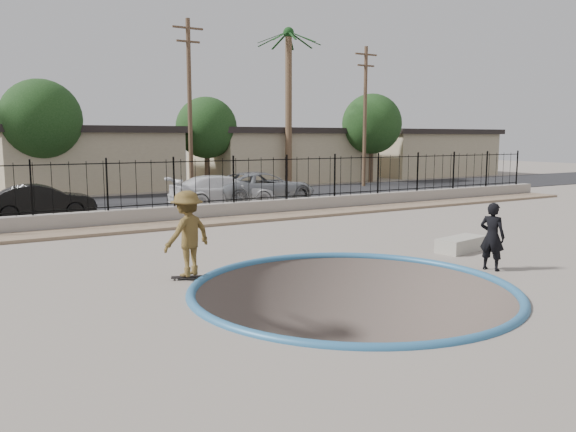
% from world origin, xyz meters
% --- Properties ---
extents(ground, '(120.00, 120.00, 2.20)m').
position_xyz_m(ground, '(0.00, 12.00, -1.10)').
color(ground, gray).
rests_on(ground, ground).
extents(bowl_pit, '(6.84, 6.84, 1.80)m').
position_xyz_m(bowl_pit, '(0.00, -1.00, 0.00)').
color(bowl_pit, '#453B35').
rests_on(bowl_pit, ground).
extents(coping_ring, '(7.04, 7.04, 0.20)m').
position_xyz_m(coping_ring, '(0.00, -1.00, 0.00)').
color(coping_ring, '#2D6694').
rests_on(coping_ring, ground).
extents(rock_strip, '(42.00, 1.60, 0.11)m').
position_xyz_m(rock_strip, '(0.00, 9.20, 0.06)').
color(rock_strip, '#977E62').
rests_on(rock_strip, ground).
extents(retaining_wall, '(42.00, 0.45, 0.60)m').
position_xyz_m(retaining_wall, '(0.00, 10.30, 0.30)').
color(retaining_wall, gray).
rests_on(retaining_wall, ground).
extents(fence, '(40.00, 0.04, 1.80)m').
position_xyz_m(fence, '(0.00, 10.30, 1.50)').
color(fence, black).
rests_on(fence, retaining_wall).
extents(street, '(90.00, 8.00, 0.04)m').
position_xyz_m(street, '(0.00, 17.00, 0.02)').
color(street, black).
rests_on(street, ground).
extents(house_center, '(10.60, 8.60, 3.90)m').
position_xyz_m(house_center, '(0.00, 26.50, 1.97)').
color(house_center, tan).
rests_on(house_center, ground).
extents(house_east, '(12.60, 8.60, 3.90)m').
position_xyz_m(house_east, '(14.00, 26.50, 1.97)').
color(house_east, tan).
rests_on(house_east, ground).
extents(house_east_far, '(11.60, 8.60, 3.90)m').
position_xyz_m(house_east_far, '(28.00, 26.50, 1.97)').
color(house_east_far, tan).
rests_on(house_east_far, ground).
extents(palm_right, '(2.30, 2.30, 10.30)m').
position_xyz_m(palm_right, '(12.00, 22.00, 7.33)').
color(palm_right, brown).
rests_on(palm_right, ground).
extents(utility_pole_mid, '(1.70, 0.24, 9.50)m').
position_xyz_m(utility_pole_mid, '(4.00, 19.00, 4.96)').
color(utility_pole_mid, '#473323').
rests_on(utility_pole_mid, ground).
extents(utility_pole_right, '(1.70, 0.24, 9.00)m').
position_xyz_m(utility_pole_right, '(16.00, 19.00, 4.70)').
color(utility_pole_right, '#473323').
rests_on(utility_pole_right, ground).
extents(street_tree_left, '(4.32, 4.32, 6.36)m').
position_xyz_m(street_tree_left, '(-3.00, 23.00, 4.19)').
color(street_tree_left, '#473323').
rests_on(street_tree_left, ground).
extents(street_tree_mid, '(3.96, 3.96, 5.83)m').
position_xyz_m(street_tree_mid, '(7.00, 24.00, 3.84)').
color(street_tree_mid, '#473323').
rests_on(street_tree_mid, ground).
extents(street_tree_right, '(4.32, 4.32, 6.36)m').
position_xyz_m(street_tree_right, '(19.00, 22.00, 4.19)').
color(street_tree_right, '#473323').
rests_on(street_tree_right, ground).
extents(skater, '(1.43, 1.13, 1.94)m').
position_xyz_m(skater, '(-2.72, 1.60, 0.97)').
color(skater, olive).
rests_on(skater, ground).
extents(skateboard, '(0.80, 0.47, 0.07)m').
position_xyz_m(skateboard, '(-2.72, 1.60, 0.06)').
color(skateboard, black).
rests_on(skateboard, ground).
extents(videographer, '(0.57, 0.70, 1.67)m').
position_xyz_m(videographer, '(4.00, -1.29, 0.83)').
color(videographer, black).
rests_on(videographer, ground).
extents(concrete_ledge, '(1.70, 0.99, 0.40)m').
position_xyz_m(concrete_ledge, '(5.14, 0.70, 0.20)').
color(concrete_ledge, '#A49F92').
rests_on(concrete_ledge, ground).
extents(car_b, '(4.07, 1.54, 1.32)m').
position_xyz_m(car_b, '(-4.28, 13.84, 0.70)').
color(car_b, black).
rests_on(car_b, street).
extents(car_c, '(5.14, 2.29, 1.47)m').
position_xyz_m(car_c, '(3.42, 13.40, 0.77)').
color(car_c, white).
rests_on(car_c, street).
extents(car_d, '(5.73, 3.04, 1.54)m').
position_xyz_m(car_d, '(5.58, 13.77, 0.80)').
color(car_d, '#93979B').
rests_on(car_d, street).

